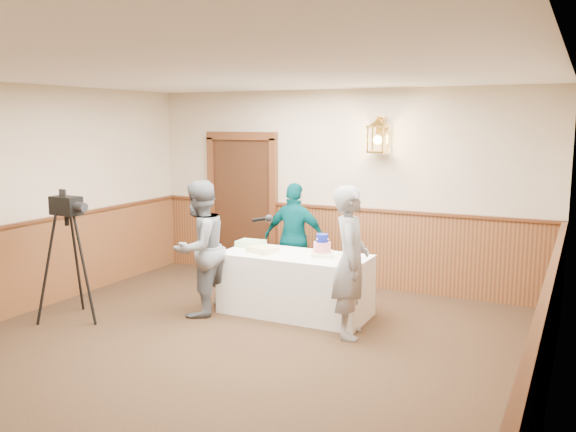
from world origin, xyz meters
name	(u,v)px	position (x,y,z in m)	size (l,w,h in m)	color
ground	(205,368)	(0.00, 0.00, 0.00)	(7.00, 7.00, 0.00)	black
room_shell	(223,206)	(-0.05, 0.45, 1.52)	(6.02, 7.02, 2.81)	#C0AA90
display_table	(295,284)	(0.05, 1.90, 0.38)	(1.80, 0.80, 0.75)	white
tiered_cake	(322,248)	(0.38, 1.95, 0.85)	(0.34, 0.34, 0.27)	#FFE9BF
sheet_cake_yellow	(262,249)	(-0.37, 1.83, 0.78)	(0.34, 0.26, 0.07)	#E4D688
sheet_cake_green	(251,243)	(-0.67, 2.07, 0.79)	(0.33, 0.27, 0.08)	#A2DA99
interviewer	(200,248)	(-0.99, 1.38, 0.83)	(1.50, 0.87, 1.65)	slate
baker	(351,262)	(0.92, 1.48, 0.84)	(0.61, 0.40, 1.67)	gray
assistant_p	(295,239)	(-0.36, 2.74, 0.76)	(0.89, 0.37, 1.53)	#02454B
tv_camera_rig	(69,265)	(-2.25, 0.52, 0.67)	(0.58, 0.54, 1.49)	black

